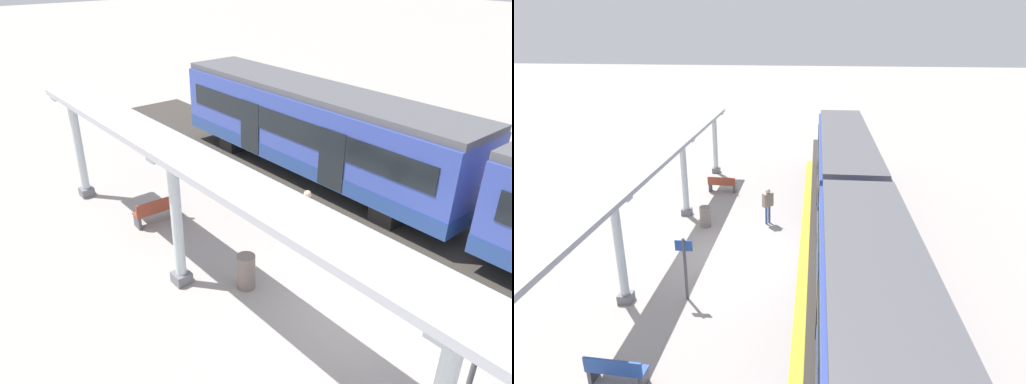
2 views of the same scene
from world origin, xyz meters
TOP-DOWN VIEW (x-y plane):
  - ground_plane at (0.00, 0.00)m, footprint 176.00×176.00m
  - tactile_edge_strip at (-2.95, 0.00)m, footprint 0.39×26.27m
  - trackbed at (-4.75, 0.00)m, footprint 3.20×38.27m
  - train_near_carriage at (-4.74, -6.32)m, footprint 2.65×12.92m
  - canopy_pillar_nearest at (2.70, -10.13)m, footprint 1.10×0.44m
  - canopy_pillar_second at (2.70, -3.65)m, footprint 1.10×0.44m
  - canopy_beam at (2.70, 0.05)m, footprint 1.20×21.16m
  - bench_mid_platform at (1.64, -6.82)m, footprint 1.52×0.52m
  - trash_bin at (1.49, -2.44)m, footprint 0.48×0.48m
  - platform_info_sign at (0.76, 3.12)m, footprint 0.56×0.10m
  - passenger_waiting_near_edge at (-1.24, -3.05)m, footprint 0.50×0.50m

SIDE VIEW (x-z plane):
  - ground_plane at x=0.00m, z-range 0.00..0.00m
  - trackbed at x=-4.75m, z-range 0.00..0.01m
  - tactile_edge_strip at x=-2.95m, z-range 0.00..0.01m
  - bench_mid_platform at x=1.64m, z-range 0.01..0.87m
  - trash_bin at x=1.49m, z-range 0.00..0.94m
  - passenger_waiting_near_edge at x=-1.24m, z-range 0.21..1.90m
  - platform_info_sign at x=0.76m, z-range 0.23..2.43m
  - train_near_carriage at x=-4.74m, z-range 0.09..3.57m
  - canopy_pillar_nearest at x=2.70m, z-range 0.03..3.72m
  - canopy_pillar_second at x=2.70m, z-range 0.03..3.72m
  - canopy_beam at x=2.70m, z-range 3.69..3.85m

